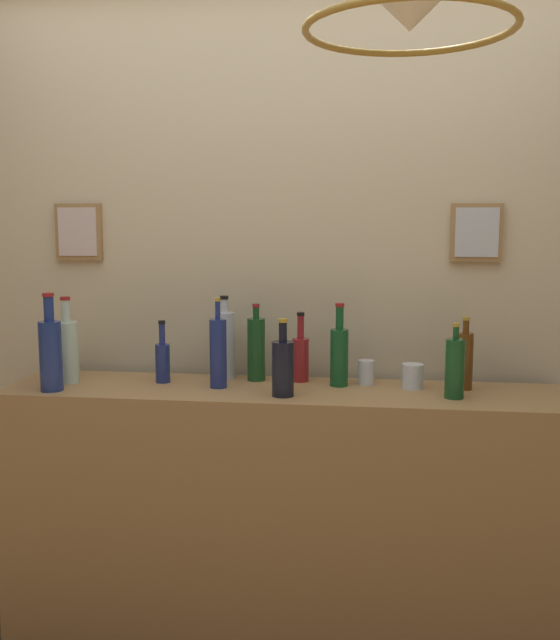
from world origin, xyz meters
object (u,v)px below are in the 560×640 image
(liquor_bottle_whiskey, at_px, (256,348))
(glass_tumbler_rocks, at_px, (366,372))
(liquor_bottle_gin, at_px, (163,360))
(liquor_bottle_mezcal, at_px, (51,353))
(liquor_bottle_tequila, at_px, (455,368))
(liquor_bottle_bourbon, at_px, (283,367))
(liquor_bottle_vodka, at_px, (67,350))
(liquor_bottle_rye, at_px, (339,354))
(liquor_bottle_vermouth, at_px, (218,352))
(liquor_bottle_rum, at_px, (225,344))
(liquor_bottle_sherry, at_px, (300,357))
(liquor_bottle_port, at_px, (465,360))
(glass_tumbler_highball, at_px, (413,376))

(liquor_bottle_whiskey, height_order, glass_tumbler_rocks, liquor_bottle_whiskey)
(liquor_bottle_whiskey, bearing_deg, liquor_bottle_gin, -166.43)
(liquor_bottle_mezcal, height_order, liquor_bottle_whiskey, liquor_bottle_mezcal)
(liquor_bottle_tequila, xyz_separation_m, liquor_bottle_bourbon, (-0.57, -0.05, -0.00))
(liquor_bottle_bourbon, bearing_deg, glass_tumbler_rocks, 38.02)
(liquor_bottle_vodka, relative_size, liquor_bottle_bourbon, 1.20)
(liquor_bottle_gin, bearing_deg, liquor_bottle_rye, 2.68)
(liquor_bottle_vermouth, relative_size, glass_tumbler_rocks, 3.63)
(liquor_bottle_whiskey, relative_size, glass_tumbler_rocks, 3.23)
(liquor_bottle_bourbon, bearing_deg, liquor_bottle_tequila, 4.76)
(liquor_bottle_rum, bearing_deg, liquor_bottle_gin, -154.04)
(liquor_bottle_mezcal, xyz_separation_m, liquor_bottle_sherry, (0.84, 0.26, -0.04))
(liquor_bottle_tequila, relative_size, liquor_bottle_port, 0.98)
(liquor_bottle_vodka, bearing_deg, liquor_bottle_mezcal, -90.56)
(liquor_bottle_vodka, distance_m, liquor_bottle_mezcal, 0.13)
(liquor_bottle_tequila, relative_size, liquor_bottle_sherry, 0.98)
(liquor_bottle_port, height_order, liquor_bottle_mezcal, liquor_bottle_mezcal)
(liquor_bottle_rye, relative_size, glass_tumbler_rocks, 3.37)
(liquor_bottle_tequila, height_order, glass_tumbler_highball, liquor_bottle_tequila)
(liquor_bottle_rye, relative_size, liquor_bottle_vermouth, 0.93)
(liquor_bottle_tequila, relative_size, glass_tumbler_highball, 2.90)
(liquor_bottle_whiskey, xyz_separation_m, liquor_bottle_bourbon, (0.13, -0.23, -0.02))
(liquor_bottle_vermouth, xyz_separation_m, glass_tumbler_rocks, (0.51, 0.12, -0.08))
(liquor_bottle_tequila, xyz_separation_m, liquor_bottle_whiskey, (-0.69, 0.18, 0.02))
(liquor_bottle_mezcal, height_order, liquor_bottle_gin, liquor_bottle_mezcal)
(liquor_bottle_rum, height_order, liquor_bottle_vermouth, liquor_bottle_vermouth)
(liquor_bottle_whiskey, distance_m, glass_tumbler_rocks, 0.41)
(liquor_bottle_rum, bearing_deg, liquor_bottle_bourbon, -44.80)
(liquor_bottle_tequila, xyz_separation_m, glass_tumbler_highball, (-0.13, 0.12, -0.06))
(liquor_bottle_tequila, distance_m, liquor_bottle_port, 0.14)
(liquor_bottle_gin, xyz_separation_m, glass_tumbler_rocks, (0.73, 0.07, -0.04))
(liquor_bottle_rum, height_order, glass_tumbler_highball, liquor_bottle_rum)
(liquor_bottle_tequila, height_order, glass_tumbler_rocks, liquor_bottle_tequila)
(liquor_bottle_port, distance_m, liquor_bottle_vodka, 1.42)
(liquor_bottle_vermouth, bearing_deg, liquor_bottle_tequila, -3.34)
(liquor_bottle_gin, bearing_deg, liquor_bottle_vodka, -172.19)
(liquor_bottle_mezcal, bearing_deg, glass_tumbler_highball, 9.16)
(liquor_bottle_mezcal, xyz_separation_m, glass_tumbler_highball, (1.24, 0.20, -0.09))
(liquor_bottle_gin, bearing_deg, liquor_bottle_tequila, -5.62)
(liquor_bottle_bourbon, relative_size, liquor_bottle_gin, 1.15)
(liquor_bottle_rum, distance_m, glass_tumbler_highball, 0.70)
(liquor_bottle_rum, bearing_deg, glass_tumbler_highball, -6.42)
(liquor_bottle_tequila, xyz_separation_m, liquor_bottle_sherry, (-0.53, 0.18, -0.01))
(liquor_bottle_mezcal, height_order, glass_tumbler_highball, liquor_bottle_mezcal)
(liquor_bottle_mezcal, bearing_deg, liquor_bottle_bourbon, 1.98)
(liquor_bottle_gin, bearing_deg, liquor_bottle_mezcal, -152.87)
(liquor_bottle_rum, distance_m, glass_tumbler_rocks, 0.53)
(liquor_bottle_rye, relative_size, liquor_bottle_sherry, 1.16)
(liquor_bottle_rye, xyz_separation_m, liquor_bottle_whiskey, (-0.31, 0.05, 0.01))
(liquor_bottle_port, height_order, liquor_bottle_bourbon, liquor_bottle_bourbon)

